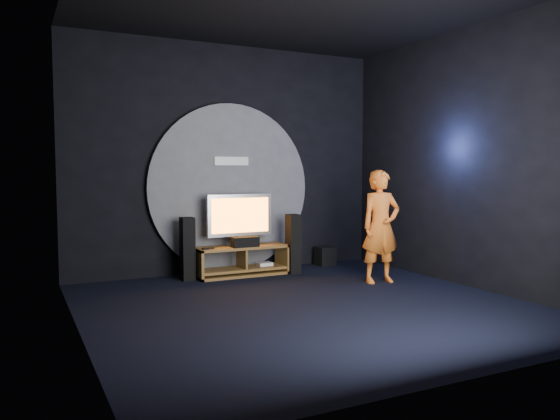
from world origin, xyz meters
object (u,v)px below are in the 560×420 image
object	(u,v)px
tower_speaker_right	(293,244)
player	(381,227)
tv	(240,217)
tower_speaker_left	(188,249)
subwoofer	(325,256)
media_console	(242,263)

from	to	relation	value
tower_speaker_right	player	size ratio (longest dim) A/B	0.57
tv	tower_speaker_right	distance (m)	0.92
tv	tower_speaker_left	xyz separation A→B (m)	(-0.83, -0.05, -0.42)
tv	tower_speaker_left	distance (m)	0.93
tv	subwoofer	distance (m)	1.74
subwoofer	tv	bearing A→B (deg)	-175.19
media_console	tv	bearing A→B (deg)	96.00
tower_speaker_left	tower_speaker_right	size ratio (longest dim) A/B	1.00
tower_speaker_left	tv	bearing A→B (deg)	3.20
media_console	tv	world-z (taller)	tv
tv	tower_speaker_left	world-z (taller)	tv
tv	subwoofer	xyz separation A→B (m)	(1.58, 0.13, -0.72)
tower_speaker_left	player	distance (m)	2.77
media_console	tower_speaker_left	size ratio (longest dim) A/B	1.54
media_console	tower_speaker_right	size ratio (longest dim) A/B	1.54
player	tower_speaker_left	bearing A→B (deg)	157.11
media_console	tower_speaker_right	xyz separation A→B (m)	(0.77, -0.18, 0.26)
media_console	player	world-z (taller)	player
tower_speaker_left	player	size ratio (longest dim) A/B	0.57
media_console	player	bearing A→B (deg)	-40.44
tv	subwoofer	world-z (taller)	tv
tower_speaker_right	tower_speaker_left	bearing A→B (deg)	172.87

